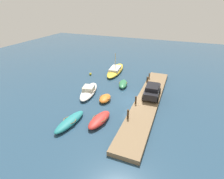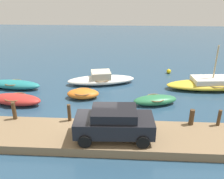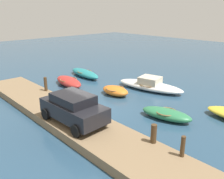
{
  "view_description": "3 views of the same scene",
  "coord_description": "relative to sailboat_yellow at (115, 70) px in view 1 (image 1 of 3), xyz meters",
  "views": [
    {
      "loc": [
        -20.08,
        -4.96,
        11.9
      ],
      "look_at": [
        0.96,
        3.41,
        0.54
      ],
      "focal_mm": 28.71,
      "sensor_mm": 36.0,
      "label": 1
    },
    {
      "loc": [
        1.66,
        -12.31,
        7.45
      ],
      "look_at": [
        0.73,
        3.17,
        0.84
      ],
      "focal_mm": 37.7,
      "sensor_mm": 36.0,
      "label": 2
    },
    {
      "loc": [
        11.1,
        -8.59,
        6.26
      ],
      "look_at": [
        -1.38,
        3.04,
        0.54
      ],
      "focal_mm": 37.96,
      "sensor_mm": 36.0,
      "label": 3
    }
  ],
  "objects": [
    {
      "name": "mooring_post_mid_west",
      "position": [
        -10.33,
        -6.55,
        0.58
      ],
      "size": [
        0.2,
        0.2,
        1.02
      ],
      "primitive_type": "cylinder",
      "color": "#47331E",
      "rests_on": "dock_platform"
    },
    {
      "name": "dinghy_orange",
      "position": [
        -10.29,
        -2.44,
        -0.05
      ],
      "size": [
        2.42,
        1.52,
        0.68
      ],
      "rotation": [
        0.0,
        0.0,
        0.05
      ],
      "color": "orange",
      "rests_on": "ground_plane"
    },
    {
      "name": "rowboat_red",
      "position": [
        -14.8,
        -3.75,
        -0.04
      ],
      "size": [
        3.84,
        1.86,
        0.72
      ],
      "rotation": [
        0.0,
        0.0,
        -0.13
      ],
      "color": "#B72D28",
      "rests_on": "ground_plane"
    },
    {
      "name": "mooring_post_east",
      "position": [
        -1.96,
        -6.55,
        0.54
      ],
      "size": [
        0.19,
        0.19,
        0.93
      ],
      "primitive_type": "cylinder",
      "color": "#47331E",
      "rests_on": "dock_platform"
    },
    {
      "name": "motorboat_white",
      "position": [
        -9.25,
        0.53,
        0.0
      ],
      "size": [
        5.96,
        2.94,
        1.1
      ],
      "rotation": [
        0.0,
        0.0,
        0.2
      ],
      "color": "white",
      "rests_on": "ground_plane"
    },
    {
      "name": "mooring_post_west",
      "position": [
        -13.56,
        -6.55,
        0.6
      ],
      "size": [
        0.23,
        0.23,
        1.06
      ],
      "primitive_type": "cylinder",
      "color": "#47331E",
      "rests_on": "dock_platform"
    },
    {
      "name": "ground_plane",
      "position": [
        -8.85,
        -5.87,
        -0.4
      ],
      "size": [
        84.0,
        84.0,
        0.0
      ],
      "primitive_type": "plane",
      "color": "navy"
    },
    {
      "name": "rowboat_green",
      "position": [
        -5.06,
        -3.17,
        -0.08
      ],
      "size": [
        3.3,
        1.9,
        0.63
      ],
      "rotation": [
        0.0,
        0.0,
        0.23
      ],
      "color": "#2D7A4C",
      "rests_on": "ground_plane"
    },
    {
      "name": "marker_buoy",
      "position": [
        -3.02,
        3.56,
        -0.19
      ],
      "size": [
        0.43,
        0.43,
        0.43
      ],
      "primitive_type": "sphere",
      "color": "yellow",
      "rests_on": "ground_plane"
    },
    {
      "name": "sailboat_yellow",
      "position": [
        0.0,
        0.0,
        0.0
      ],
      "size": [
        7.94,
        2.86,
        3.56
      ],
      "rotation": [
        0.0,
        0.0,
        0.09
      ],
      "color": "gold",
      "rests_on": "ground_plane"
    },
    {
      "name": "dock_platform",
      "position": [
        -8.85,
        -7.73,
        -0.17
      ],
      "size": [
        19.87,
        2.86,
        0.48
      ],
      "primitive_type": "cube",
      "color": "#846B4C",
      "rests_on": "ground_plane"
    },
    {
      "name": "mooring_post_mid_east",
      "position": [
        -3.45,
        -6.55,
        0.52
      ],
      "size": [
        0.27,
        0.27,
        0.9
      ],
      "primitive_type": "cylinder",
      "color": "#47331E",
      "rests_on": "dock_platform"
    },
    {
      "name": "parked_car",
      "position": [
        -7.69,
        -8.01,
        0.91
      ],
      "size": [
        4.0,
        2.14,
        1.61
      ],
      "rotation": [
        0.0,
        0.0,
        0.04
      ],
      "color": "black",
      "rests_on": "dock_platform"
    },
    {
      "name": "rowboat_teal",
      "position": [
        -16.23,
        -0.95,
        -0.06
      ],
      "size": [
        4.57,
        1.75,
        0.67
      ],
      "rotation": [
        0.0,
        0.0,
        -0.1
      ],
      "color": "teal",
      "rests_on": "ground_plane"
    }
  ]
}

